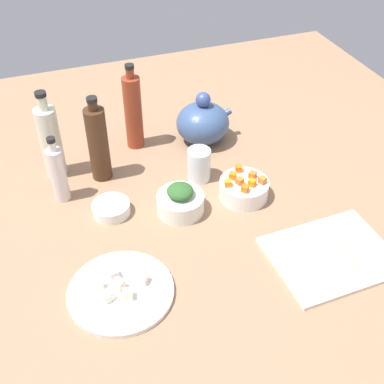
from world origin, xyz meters
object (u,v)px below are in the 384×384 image
bowl_carrots (244,189)px  bottle_3 (98,143)px  bottle_1 (58,173)px  drinking_glass_0 (199,165)px  bowl_small_side (111,208)px  plate_tofu (121,292)px  teapot (203,122)px  cutting_board (331,255)px  bottle_0 (51,141)px  bottle_2 (133,111)px  bowl_greens (180,203)px

bowl_carrots → bottle_3: bottle_3 is taller
bowl_carrots → bottle_1: size_ratio=0.68×
drinking_glass_0 → bottle_3: bearing=158.3°
bowl_small_side → drinking_glass_0: bearing=12.9°
bottle_3 → drinking_glass_0: (26.17, -10.41, -6.71)cm
bowl_small_side → drinking_glass_0: (27.28, 6.25, 3.25)cm
plate_tofu → bowl_small_side: bowl_small_side is taller
teapot → drinking_glass_0: teapot is taller
cutting_board → bottle_0: size_ratio=1.09×
bowl_carrots → cutting_board: bearing=-69.3°
teapot → bottle_2: bottle_2 is taller
bowl_carrots → drinking_glass_0: size_ratio=1.41×
teapot → plate_tofu: bearing=-127.3°
cutting_board → bowl_greens: bowl_greens is taller
bottle_1 → bottle_0: bearing=89.4°
plate_tofu → bottle_1: size_ratio=1.22×
bowl_greens → bottle_2: size_ratio=0.46×
plate_tofu → teapot: size_ratio=1.33×
bottle_3 → drinking_glass_0: bottle_3 is taller
drinking_glass_0 → bottle_1: bearing=173.3°
bowl_carrots → bottle_3: (-34.90, 22.38, 8.95)cm
bowl_greens → teapot: bearing=59.3°
bowl_greens → teapot: teapot is taller
teapot → drinking_glass_0: bearing=-114.0°
teapot → bowl_greens: bearing=-120.7°
bottle_1 → drinking_glass_0: size_ratio=2.05×
teapot → bowl_carrots: bearing=-88.7°
bottle_3 → bottle_1: bearing=-154.6°
bowl_small_side → bottle_2: (14.48, 29.04, 10.54)cm
bottle_0 → bottle_3: (12.29, -5.90, 0.15)cm
bowl_greens → bottle_3: bearing=126.8°
teapot → cutting_board: bearing=-79.0°
plate_tofu → drinking_glass_0: drinking_glass_0 is taller
bottle_0 → plate_tofu: bearing=-81.9°
bottle_0 → bottle_2: 26.47cm
teapot → bottle_3: (-34.20, -7.65, 4.92)cm
bottle_1 → bottle_2: size_ratio=0.73×
bowl_small_side → bottle_2: 34.12cm
bottle_0 → bowl_carrots: bearing=-30.9°
bottle_1 → bottle_2: 31.81cm
teapot → bowl_small_side: bearing=-145.5°
bowl_carrots → bottle_2: (-21.53, 34.77, 9.52)cm
plate_tofu → bowl_carrots: bearing=28.4°
cutting_board → bowl_small_side: size_ratio=2.91×
bottle_0 → bottle_3: bottle_0 is taller
bowl_small_side → bottle_1: (-11.30, 10.76, 6.88)cm
bottle_1 → bottle_3: bearing=25.4°
bowl_carrots → bottle_0: size_ratio=0.51×
cutting_board → bowl_greens: bearing=135.6°
bottle_1 → drinking_glass_0: 39.01cm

